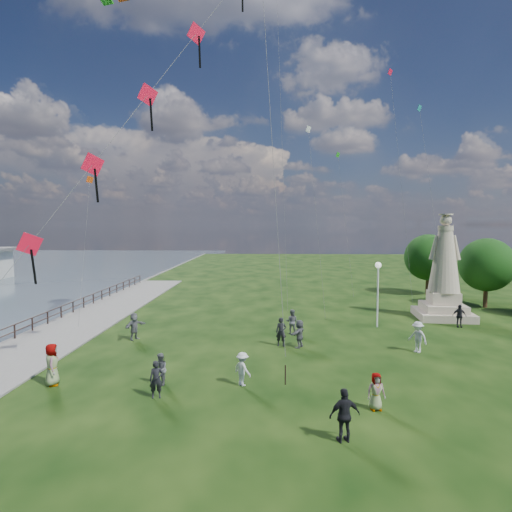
{
  "coord_description": "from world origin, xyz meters",
  "views": [
    {
      "loc": [
        -0.21,
        -15.99,
        7.26
      ],
      "look_at": [
        -1.0,
        8.0,
        5.5
      ],
      "focal_mm": 30.0,
      "sensor_mm": 36.0,
      "label": 1
    }
  ],
  "objects_px": {
    "person_7": "(292,322)",
    "person_8": "(418,337)",
    "person_1": "(160,369)",
    "person_2": "(242,369)",
    "lamppost": "(378,280)",
    "person_6": "(281,332)",
    "person_10": "(52,364)",
    "person_11": "(299,334)",
    "person_3": "(345,415)",
    "person_9": "(459,316)",
    "person_4": "(376,391)",
    "person_0": "(156,379)",
    "person_5": "(134,326)",
    "statue": "(444,279)"
  },
  "relations": [
    {
      "from": "person_7",
      "to": "person_8",
      "type": "xyz_separation_m",
      "value": [
        6.96,
        -3.91,
        0.07
      ]
    },
    {
      "from": "person_1",
      "to": "person_2",
      "type": "distance_m",
      "value": 3.72
    },
    {
      "from": "person_1",
      "to": "person_8",
      "type": "bearing_deg",
      "value": 91.91
    },
    {
      "from": "person_2",
      "to": "lamppost",
      "type": "bearing_deg",
      "value": -83.51
    },
    {
      "from": "person_6",
      "to": "person_8",
      "type": "height_order",
      "value": "person_8"
    },
    {
      "from": "lamppost",
      "to": "person_8",
      "type": "bearing_deg",
      "value": -82.48
    },
    {
      "from": "person_10",
      "to": "person_11",
      "type": "xyz_separation_m",
      "value": [
        11.59,
        6.37,
        -0.13
      ]
    },
    {
      "from": "person_3",
      "to": "person_9",
      "type": "distance_m",
      "value": 19.74
    },
    {
      "from": "person_4",
      "to": "person_0",
      "type": "bearing_deg",
      "value": 165.95
    },
    {
      "from": "person_0",
      "to": "person_8",
      "type": "relative_size",
      "value": 0.88
    },
    {
      "from": "lamppost",
      "to": "person_5",
      "type": "bearing_deg",
      "value": -166.53
    },
    {
      "from": "person_5",
      "to": "person_6",
      "type": "height_order",
      "value": "person_5"
    },
    {
      "from": "person_1",
      "to": "person_8",
      "type": "distance_m",
      "value": 14.43
    },
    {
      "from": "person_5",
      "to": "person_7",
      "type": "bearing_deg",
      "value": -48.86
    },
    {
      "from": "lamppost",
      "to": "person_4",
      "type": "height_order",
      "value": "lamppost"
    },
    {
      "from": "person_2",
      "to": "person_11",
      "type": "distance_m",
      "value": 6.8
    },
    {
      "from": "person_5",
      "to": "person_10",
      "type": "relative_size",
      "value": 0.9
    },
    {
      "from": "person_11",
      "to": "person_9",
      "type": "bearing_deg",
      "value": 143.74
    },
    {
      "from": "statue",
      "to": "person_4",
      "type": "relative_size",
      "value": 5.46
    },
    {
      "from": "lamppost",
      "to": "person_10",
      "type": "bearing_deg",
      "value": -146.39
    },
    {
      "from": "person_3",
      "to": "person_6",
      "type": "distance_m",
      "value": 11.43
    },
    {
      "from": "person_4",
      "to": "person_11",
      "type": "xyz_separation_m",
      "value": [
        -2.42,
        8.5,
        0.09
      ]
    },
    {
      "from": "person_7",
      "to": "person_0",
      "type": "bearing_deg",
      "value": 71.75
    },
    {
      "from": "lamppost",
      "to": "statue",
      "type": "bearing_deg",
      "value": 27.95
    },
    {
      "from": "lamppost",
      "to": "person_7",
      "type": "bearing_deg",
      "value": -161.21
    },
    {
      "from": "person_6",
      "to": "person_7",
      "type": "distance_m",
      "value": 2.98
    },
    {
      "from": "person_6",
      "to": "person_10",
      "type": "bearing_deg",
      "value": -142.96
    },
    {
      "from": "person_3",
      "to": "person_5",
      "type": "height_order",
      "value": "person_3"
    },
    {
      "from": "person_1",
      "to": "person_0",
      "type": "bearing_deg",
      "value": -12.53
    },
    {
      "from": "person_2",
      "to": "person_5",
      "type": "distance_m",
      "value": 10.47
    },
    {
      "from": "lamppost",
      "to": "person_3",
      "type": "height_order",
      "value": "lamppost"
    },
    {
      "from": "statue",
      "to": "person_1",
      "type": "bearing_deg",
      "value": -136.39
    },
    {
      "from": "lamppost",
      "to": "person_3",
      "type": "xyz_separation_m",
      "value": [
        -5.12,
        -16.26,
        -2.43
      ]
    },
    {
      "from": "person_7",
      "to": "person_9",
      "type": "relative_size",
      "value": 1.02
    },
    {
      "from": "person_9",
      "to": "person_10",
      "type": "xyz_separation_m",
      "value": [
        -23.29,
        -11.78,
        0.15
      ]
    },
    {
      "from": "person_11",
      "to": "person_0",
      "type": "bearing_deg",
      "value": -11.59
    },
    {
      "from": "statue",
      "to": "person_11",
      "type": "bearing_deg",
      "value": -139.28
    },
    {
      "from": "lamppost",
      "to": "person_8",
      "type": "xyz_separation_m",
      "value": [
        0.79,
        -6.0,
        -2.46
      ]
    },
    {
      "from": "lamppost",
      "to": "person_6",
      "type": "distance_m",
      "value": 8.9
    },
    {
      "from": "person_6",
      "to": "person_11",
      "type": "height_order",
      "value": "person_6"
    },
    {
      "from": "person_6",
      "to": "person_5",
      "type": "bearing_deg",
      "value": 178.02
    },
    {
      "from": "statue",
      "to": "person_6",
      "type": "relative_size",
      "value": 4.72
    },
    {
      "from": "person_3",
      "to": "person_11",
      "type": "bearing_deg",
      "value": -100.0
    },
    {
      "from": "lamppost",
      "to": "person_2",
      "type": "bearing_deg",
      "value": -127.95
    },
    {
      "from": "person_4",
      "to": "person_9",
      "type": "xyz_separation_m",
      "value": [
        9.27,
        13.9,
        0.07
      ]
    },
    {
      "from": "lamppost",
      "to": "person_2",
      "type": "xyz_separation_m",
      "value": [
        -8.85,
        -11.35,
        -2.58
      ]
    },
    {
      "from": "person_3",
      "to": "person_4",
      "type": "bearing_deg",
      "value": -137.31
    },
    {
      "from": "person_4",
      "to": "person_11",
      "type": "height_order",
      "value": "person_11"
    },
    {
      "from": "person_7",
      "to": "person_9",
      "type": "distance_m",
      "value": 12.2
    },
    {
      "from": "person_7",
      "to": "person_10",
      "type": "height_order",
      "value": "person_10"
    }
  ]
}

